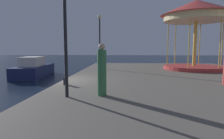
{
  "coord_description": "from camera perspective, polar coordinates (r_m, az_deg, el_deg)",
  "views": [
    {
      "loc": [
        3.42,
        -10.44,
        2.58
      ],
      "look_at": [
        2.53,
        3.48,
        1.01
      ],
      "focal_mm": 30.56,
      "sensor_mm": 36.0,
      "label": 1
    }
  ],
  "objects": [
    {
      "name": "person_near_carousel",
      "position": [
        7.12,
        -3.04,
        -0.52
      ],
      "size": [
        0.34,
        0.34,
        1.96
      ],
      "color": "#387247",
      "rests_on": "quay_dock"
    },
    {
      "name": "bollard_north",
      "position": [
        9.58,
        -13.69,
        -3.28
      ],
      "size": [
        0.24,
        0.24,
        0.4
      ],
      "primitive_type": "cylinder",
      "color": "#2D2D33",
      "rests_on": "quay_dock"
    },
    {
      "name": "lamp_post_near_edge",
      "position": [
        7.11,
        -13.88,
        14.01
      ],
      "size": [
        0.36,
        0.36,
        3.97
      ],
      "color": "black",
      "rests_on": "quay_dock"
    },
    {
      "name": "motorboat_navy",
      "position": [
        18.74,
        -22.33,
        0.13
      ],
      "size": [
        2.76,
        5.79,
        1.82
      ],
      "color": "#19214C",
      "rests_on": "ground"
    },
    {
      "name": "quay_dock",
      "position": [
        11.21,
        21.63,
        -5.27
      ],
      "size": [
        13.75,
        24.73,
        0.8
      ],
      "primitive_type": "cube",
      "color": "#5B564F",
      "rests_on": "ground"
    },
    {
      "name": "carousel",
      "position": [
        17.56,
        23.87,
        14.08
      ],
      "size": [
        5.73,
        5.73,
        5.7
      ],
      "color": "#B23333",
      "rests_on": "quay_dock"
    },
    {
      "name": "lamp_post_mid_promenade",
      "position": [
        16.81,
        -3.71,
        11.05
      ],
      "size": [
        0.36,
        0.36,
        4.65
      ],
      "color": "black",
      "rests_on": "quay_dock"
    },
    {
      "name": "ground_plane",
      "position": [
        11.28,
        -14.19,
        -7.01
      ],
      "size": [
        120.0,
        120.0,
        0.0
      ],
      "primitive_type": "plane",
      "color": "black"
    }
  ]
}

